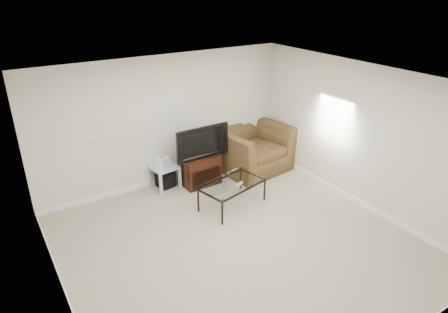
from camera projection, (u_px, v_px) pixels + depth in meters
floor at (238, 244)px, 6.12m from camera, size 5.00×5.00×0.00m
ceiling at (241, 84)px, 5.09m from camera, size 5.00×5.00×0.00m
wall_back at (165, 122)px, 7.53m from camera, size 5.00×0.02×2.50m
wall_left at (53, 225)px, 4.38m from camera, size 0.02×5.00×2.50m
wall_right at (360, 136)px, 6.83m from camera, size 0.02×5.00×2.50m
plate_back at (90, 136)px, 6.84m from camera, size 0.12×0.02×0.12m
plate_right_switch at (296, 112)px, 8.06m from camera, size 0.02×0.09×0.13m
plate_right_outlet at (303, 160)px, 8.22m from camera, size 0.02×0.08×0.12m
tv_stand at (200, 170)px, 7.81m from camera, size 0.73×0.52×0.60m
dvd_player at (201, 161)px, 7.70m from camera, size 0.42×0.30×0.06m
television at (200, 141)px, 7.53m from camera, size 1.02×0.23×0.63m
side_table at (165, 177)px, 7.70m from camera, size 0.52×0.52×0.45m
subwoofer at (165, 179)px, 7.75m from camera, size 0.35×0.35×0.30m
game_console at (159, 163)px, 7.48m from camera, size 0.08×0.16×0.21m
game_case at (167, 161)px, 7.59m from camera, size 0.08×0.14×0.18m
recliner at (252, 141)px, 8.29m from camera, size 1.54×1.11×1.25m
coffee_table at (232, 194)px, 7.06m from camera, size 1.30×0.92×0.46m
remote at (239, 184)px, 6.90m from camera, size 0.19×0.13×0.02m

